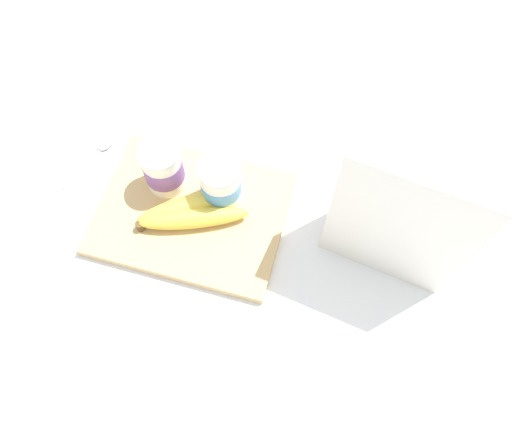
% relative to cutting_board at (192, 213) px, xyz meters
% --- Properties ---
extents(ground_plane, '(2.40, 2.40, 0.00)m').
position_rel_cutting_board_xyz_m(ground_plane, '(0.00, 0.00, -0.01)').
color(ground_plane, white).
extents(cutting_board, '(0.32, 0.24, 0.02)m').
position_rel_cutting_board_xyz_m(cutting_board, '(0.00, 0.00, 0.00)').
color(cutting_board, tan).
rests_on(cutting_board, ground_plane).
extents(cereal_box, '(0.21, 0.11, 0.28)m').
position_rel_cutting_board_xyz_m(cereal_box, '(0.33, 0.02, 0.13)').
color(cereal_box, white).
rests_on(cereal_box, ground_plane).
extents(yogurt_cup_front, '(0.07, 0.07, 0.10)m').
position_rel_cutting_board_xyz_m(yogurt_cup_front, '(-0.06, 0.04, 0.06)').
color(yogurt_cup_front, white).
rests_on(yogurt_cup_front, cutting_board).
extents(yogurt_cup_back, '(0.07, 0.07, 0.09)m').
position_rel_cutting_board_xyz_m(yogurt_cup_back, '(0.04, 0.04, 0.06)').
color(yogurt_cup_back, white).
rests_on(yogurt_cup_back, cutting_board).
extents(banana_bunch, '(0.19, 0.13, 0.04)m').
position_rel_cutting_board_xyz_m(banana_bunch, '(0.01, -0.01, 0.03)').
color(banana_bunch, yellow).
rests_on(banana_bunch, cutting_board).
extents(spoon, '(0.06, 0.13, 0.01)m').
position_rel_cutting_board_xyz_m(spoon, '(-0.21, 0.07, -0.00)').
color(spoon, silver).
rests_on(spoon, ground_plane).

